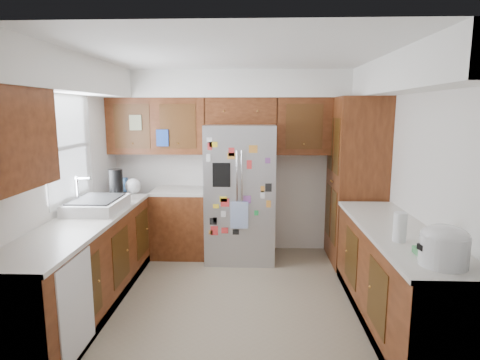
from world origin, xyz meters
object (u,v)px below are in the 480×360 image
at_px(pantry, 356,181).
at_px(fridge, 240,193).
at_px(rice_cooker, 444,245).
at_px(paper_towel, 400,227).

bearing_deg(pantry, fridge, 177.94).
xyz_separation_m(pantry, rice_cooker, (-0.00, -2.48, -0.01)).
height_order(fridge, rice_cooker, fridge).
bearing_deg(paper_towel, pantry, 86.50).
relative_size(rice_cooker, paper_towel, 1.37).
bearing_deg(fridge, pantry, -2.06).
relative_size(pantry, paper_towel, 8.88).
height_order(rice_cooker, paper_towel, rice_cooker).
xyz_separation_m(pantry, fridge, (-1.50, 0.05, -0.17)).
relative_size(pantry, rice_cooker, 6.47).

